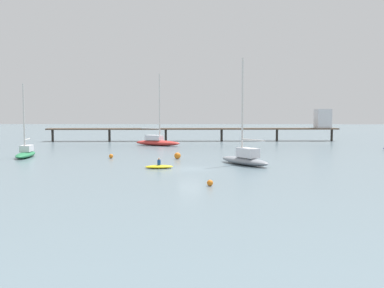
{
  "coord_description": "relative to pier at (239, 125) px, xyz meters",
  "views": [
    {
      "loc": [
        0.76,
        -45.37,
        5.83
      ],
      "look_at": [
        0.0,
        16.51,
        1.5
      ],
      "focal_mm": 40.33,
      "sensor_mm": 36.0,
      "label": 1
    }
  ],
  "objects": [
    {
      "name": "sailboat_red",
      "position": [
        -16.36,
        -13.89,
        -2.53
      ],
      "size": [
        9.32,
        6.21,
        13.14
      ],
      "color": "red",
      "rests_on": "ground_plane"
    },
    {
      "name": "ground_plane",
      "position": [
        -9.7,
        -47.62,
        -3.34
      ],
      "size": [
        400.0,
        400.0,
        0.0
      ],
      "primitive_type": "plane",
      "color": "slate"
    },
    {
      "name": "dinghy_yellow",
      "position": [
        -13.05,
        -47.15,
        -3.14
      ],
      "size": [
        3.16,
        1.78,
        1.14
      ],
      "color": "yellow",
      "rests_on": "ground_plane"
    },
    {
      "name": "sailboat_gray",
      "position": [
        -3.48,
        -43.81,
        -2.51
      ],
      "size": [
        5.99,
        7.95,
        12.21
      ],
      "color": "gray",
      "rests_on": "ground_plane"
    },
    {
      "name": "mooring_buoy_near",
      "position": [
        -11.51,
        -37.54,
        -2.92
      ],
      "size": [
        0.84,
        0.84,
        0.84
      ],
      "primitive_type": "sphere",
      "color": "orange",
      "rests_on": "ground_plane"
    },
    {
      "name": "mooring_buoy_far",
      "position": [
        -20.28,
        -36.75,
        -3.06
      ],
      "size": [
        0.56,
        0.56,
        0.56
      ],
      "primitive_type": "sphere",
      "color": "orange",
      "rests_on": "ground_plane"
    },
    {
      "name": "sailboat_green",
      "position": [
        -32.05,
        -35.52,
        -2.65
      ],
      "size": [
        2.84,
        7.53,
        9.82
      ],
      "color": "#287F4C",
      "rests_on": "ground_plane"
    },
    {
      "name": "mooring_buoy_mid",
      "position": [
        -7.91,
        -58.43,
        -3.09
      ],
      "size": [
        0.5,
        0.5,
        0.5
      ],
      "primitive_type": "sphere",
      "color": "orange",
      "rests_on": "ground_plane"
    },
    {
      "name": "pier",
      "position": [
        0.0,
        0.0,
        0.0
      ],
      "size": [
        62.25,
        6.57,
        6.88
      ],
      "color": "brown",
      "rests_on": "ground_plane"
    }
  ]
}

